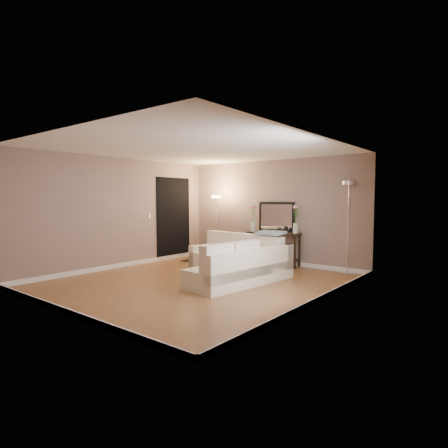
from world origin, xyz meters
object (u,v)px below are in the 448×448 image
Objects in this scene: console_table at (270,246)px; floor_lamp_unlit at (349,208)px; sectional_sofa at (237,262)px; floor_lamp_lit at (216,214)px.

floor_lamp_unlit is (1.89, 0.10, 0.97)m from console_table.
sectional_sofa is 1.50× the size of floor_lamp_lit.
floor_lamp_unlit reaches higher than console_table.
console_table is 0.79× the size of floor_lamp_lit.
floor_lamp_unlit is at bearing 3.14° from console_table.
floor_lamp_lit reaches higher than console_table.
console_table is 0.67× the size of floor_lamp_unlit.
sectional_sofa is 2.67m from floor_lamp_unlit.
sectional_sofa is at bearing -83.78° from console_table.
console_table is at bearing 6.32° from floor_lamp_lit.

